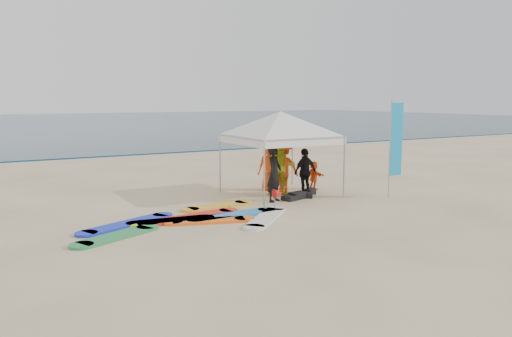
{
  "coord_description": "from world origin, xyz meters",
  "views": [
    {
      "loc": [
        -7.45,
        -9.94,
        3.23
      ],
      "look_at": [
        -0.3,
        2.6,
        1.2
      ],
      "focal_mm": 35.0,
      "sensor_mm": 36.0,
      "label": 1
    }
  ],
  "objects": [
    {
      "name": "marker_pennant",
      "position": [
        0.17,
        2.1,
        0.49
      ],
      "size": [
        0.28,
        0.28,
        0.64
      ],
      "color": "#A5A5A8",
      "rests_on": "ground"
    },
    {
      "name": "ground",
      "position": [
        0.0,
        0.0,
        0.0
      ],
      "size": [
        120.0,
        120.0,
        0.0
      ],
      "primitive_type": "plane",
      "color": "beige",
      "rests_on": "ground"
    },
    {
      "name": "shoreline_foam",
      "position": [
        0.0,
        18.2,
        0.0
      ],
      "size": [
        160.0,
        1.2,
        0.01
      ],
      "primitive_type": "cube",
      "color": "silver",
      "rests_on": "ground"
    },
    {
      "name": "surfboard_spread",
      "position": [
        -2.46,
        2.17,
        0.04
      ],
      "size": [
        5.92,
        3.25,
        0.07
      ],
      "color": "#FDF11A",
      "rests_on": "ground"
    },
    {
      "name": "feather_flag",
      "position": [
        4.5,
        1.85,
        1.87
      ],
      "size": [
        0.54,
        0.04,
        3.19
      ],
      "color": "#A5A5A8",
      "rests_on": "ground"
    },
    {
      "name": "person_black_b",
      "position": [
        2.15,
        3.58,
        0.79
      ],
      "size": [
        0.98,
        0.53,
        1.59
      ],
      "primitive_type": "imported",
      "rotation": [
        0.0,
        0.0,
        3.3
      ],
      "color": "black",
      "rests_on": "ground"
    },
    {
      "name": "person_yellow",
      "position": [
        1.46,
        3.97,
        0.96
      ],
      "size": [
        1.15,
        1.04,
        1.92
      ],
      "primitive_type": "imported",
      "rotation": [
        0.0,
        0.0,
        -0.41
      ],
      "color": "#B0BA1A",
      "rests_on": "ground"
    },
    {
      "name": "gear_pile",
      "position": [
        1.71,
        3.24,
        0.1
      ],
      "size": [
        1.6,
        0.91,
        0.22
      ],
      "color": "black",
      "rests_on": "ground"
    },
    {
      "name": "person_black_a",
      "position": [
        0.72,
        3.22,
        0.89
      ],
      "size": [
        0.78,
        0.73,
        1.79
      ],
      "primitive_type": "imported",
      "rotation": [
        0.0,
        0.0,
        0.64
      ],
      "color": "black",
      "rests_on": "ground"
    },
    {
      "name": "canopy_tent",
      "position": [
        1.45,
        4.04,
        2.8
      ],
      "size": [
        4.26,
        4.26,
        3.21
      ],
      "color": "#A5A5A8",
      "rests_on": "ground"
    },
    {
      "name": "person_seated",
      "position": [
        3.12,
        4.38,
        0.51
      ],
      "size": [
        0.36,
        0.96,
        1.01
      ],
      "primitive_type": "imported",
      "rotation": [
        0.0,
        0.0,
        1.5
      ],
      "color": "#DA4E13",
      "rests_on": "ground"
    },
    {
      "name": "ocean",
      "position": [
        0.0,
        60.0,
        0.04
      ],
      "size": [
        160.0,
        84.0,
        0.08
      ],
      "primitive_type": "cube",
      "color": "#0C2633",
      "rests_on": "ground"
    },
    {
      "name": "person_orange_a",
      "position": [
        1.67,
        4.2,
        0.89
      ],
      "size": [
        1.26,
        0.87,
        1.79
      ],
      "primitive_type": "imported",
      "rotation": [
        0.0,
        0.0,
        2.96
      ],
      "color": "#F34115",
      "rests_on": "ground"
    },
    {
      "name": "person_orange_b",
      "position": [
        1.64,
        5.01,
        0.85
      ],
      "size": [
        0.93,
        0.7,
        1.71
      ],
      "primitive_type": "imported",
      "rotation": [
        0.0,
        0.0,
        2.94
      ],
      "color": "#FF5816",
      "rests_on": "ground"
    }
  ]
}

